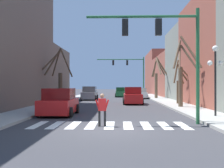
# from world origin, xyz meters

# --- Properties ---
(ground_plane) EXTENTS (240.00, 240.00, 0.00)m
(ground_plane) POSITION_xyz_m (0.00, 0.00, 0.00)
(ground_plane) COLOR #38383D
(building_row_right) EXTENTS (6.00, 65.66, 10.22)m
(building_row_right) POSITION_xyz_m (10.36, 26.02, 4.69)
(building_row_right) COLOR gray
(building_row_right) RESTS_ON ground_plane
(crosswalk_stripes) EXTENTS (7.65, 2.60, 0.01)m
(crosswalk_stripes) POSITION_xyz_m (-0.00, 1.53, 0.00)
(crosswalk_stripes) COLOR white
(crosswalk_stripes) RESTS_ON ground_plane
(traffic_signal_near) EXTENTS (5.79, 0.28, 5.92)m
(traffic_signal_near) POSITION_xyz_m (2.83, 2.03, 4.25)
(traffic_signal_near) COLOR #236038
(traffic_signal_near) RESTS_ON ground_plane
(traffic_signal_far) EXTENTS (7.87, 0.28, 6.70)m
(traffic_signal_far) POSITION_xyz_m (2.22, 32.22, 4.91)
(traffic_signal_far) COLOR #236038
(traffic_signal_far) RESTS_ON ground_plane
(street_lamp_right_corner) EXTENTS (0.95, 0.36, 4.23)m
(street_lamp_right_corner) POSITION_xyz_m (6.25, 4.45, 3.14)
(street_lamp_right_corner) COLOR black
(street_lamp_right_corner) RESTS_ON sidewalk_right
(car_driving_away_lane) EXTENTS (2.06, 4.74, 1.83)m
(car_driving_away_lane) POSITION_xyz_m (-3.58, 24.07, 0.84)
(car_driving_away_lane) COLOR gray
(car_driving_away_lane) RESTS_ON ground_plane
(car_at_intersection) EXTENTS (2.06, 4.89, 1.80)m
(car_at_intersection) POSITION_xyz_m (1.87, 16.51, 0.84)
(car_at_intersection) COLOR red
(car_at_intersection) RESTS_ON ground_plane
(car_parked_right_far) EXTENTS (2.08, 4.66, 1.54)m
(car_parked_right_far) POSITION_xyz_m (3.57, 27.99, 0.73)
(car_parked_right_far) COLOR white
(car_parked_right_far) RESTS_ON ground_plane
(car_parked_right_near) EXTENTS (2.20, 4.13, 1.78)m
(car_parked_right_near) POSITION_xyz_m (-3.51, 5.82, 0.82)
(car_parked_right_near) COLOR red
(car_parked_right_near) RESTS_ON ground_plane
(car_driving_toward_lane) EXTENTS (1.99, 4.39, 1.64)m
(car_driving_toward_lane) POSITION_xyz_m (0.72, 33.09, 0.77)
(car_driving_toward_lane) COLOR #236B38
(car_driving_toward_lane) RESTS_ON ground_plane
(pedestrian_on_left_sidewalk) EXTENTS (0.68, 0.26, 1.58)m
(pedestrian_on_left_sidewalk) POSITION_xyz_m (-0.35, 1.15, 0.94)
(pedestrian_on_left_sidewalk) COLOR black
(pedestrian_on_left_sidewalk) RESTS_ON ground_plane
(street_tree_right_near) EXTENTS (2.36, 1.70, 6.12)m
(street_tree_right_near) POSITION_xyz_m (5.86, 10.97, 2.96)
(street_tree_right_near) COLOR brown
(street_tree_right_near) RESTS_ON sidewalk_right
(street_tree_left_mid) EXTENTS (3.69, 2.61, 5.74)m
(street_tree_left_mid) POSITION_xyz_m (-5.88, 15.63, 2.71)
(street_tree_left_mid) COLOR #473828
(street_tree_left_mid) RESTS_ON sidewalk_left
(street_tree_right_mid) EXTENTS (2.29, 1.36, 4.38)m
(street_tree_right_mid) POSITION_xyz_m (6.54, 15.14, 2.15)
(street_tree_right_mid) COLOR brown
(street_tree_right_mid) RESTS_ON sidewalk_right
(street_tree_left_far) EXTENTS (2.53, 4.43, 5.95)m
(street_tree_left_far) POSITION_xyz_m (5.93, 26.42, 3.21)
(street_tree_left_far) COLOR brown
(street_tree_left_far) RESTS_ON sidewalk_right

